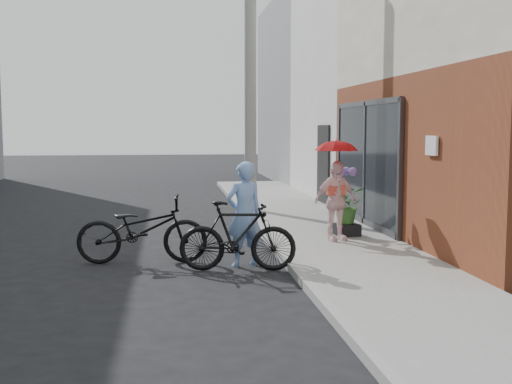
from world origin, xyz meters
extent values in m
plane|color=black|center=(0.00, 0.00, 0.00)|extent=(80.00, 80.00, 0.00)
cube|color=gray|center=(2.10, 2.00, 0.06)|extent=(2.20, 24.00, 0.12)
cube|color=#9E9E99|center=(0.94, 2.00, 0.06)|extent=(0.12, 24.00, 0.12)
cube|color=black|center=(3.16, 3.50, 1.36)|extent=(0.06, 3.80, 2.40)
cube|color=white|center=(3.16, 0.20, 1.82)|extent=(0.04, 0.40, 0.30)
cube|color=white|center=(7.20, 9.00, 3.50)|extent=(8.00, 6.00, 7.00)
cube|color=gray|center=(7.20, 16.00, 3.50)|extent=(8.00, 8.00, 7.00)
cylinder|color=#9E9E99|center=(1.10, 6.00, 3.50)|extent=(0.28, 0.28, 7.00)
imported|color=#80A6E4|center=(0.29, 0.35, 0.79)|extent=(0.67, 0.54, 1.59)
imported|color=black|center=(-1.24, 0.78, 0.53)|extent=(2.03, 0.80, 1.05)
imported|color=black|center=(0.16, 0.04, 0.51)|extent=(1.76, 0.72, 1.03)
imported|color=#FCD4D5|center=(2.06, 1.68, 0.82)|extent=(0.88, 0.56, 1.40)
imported|color=red|center=(2.06, 1.68, 1.83)|extent=(0.72, 0.72, 0.63)
cube|color=black|center=(2.40, 2.15, 0.23)|extent=(0.46, 0.46, 0.21)
imported|color=#346D2B|center=(2.40, 2.15, 0.68)|extent=(0.62, 0.53, 0.69)
camera|label=1|loc=(-0.81, -9.15, 2.10)|focal=45.00mm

